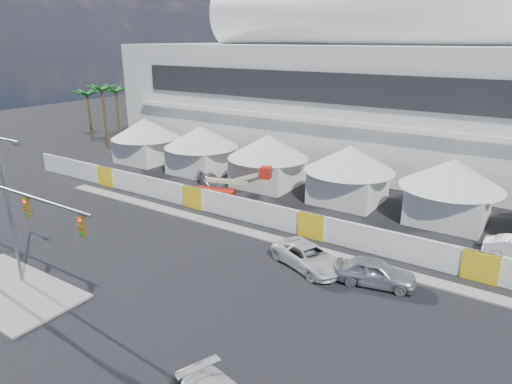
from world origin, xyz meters
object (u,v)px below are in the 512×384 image
Objects in this scene: pickup_curb at (309,257)px; boom_lift at (220,192)px; lot_car_c at (211,181)px; sedan_silver at (375,272)px; streetlight_median at (10,201)px.

boom_lift is at bearing 84.09° from pickup_curb.
lot_car_c is at bearing 80.89° from pickup_curb.
sedan_silver reaches higher than lot_car_c.
sedan_silver is at bearing -37.48° from boom_lift.
boom_lift is (-12.86, 6.88, 0.23)m from pickup_curb.
pickup_curb is 19.01m from streetlight_median.
sedan_silver is 0.65× the size of boom_lift.
sedan_silver is 23.30m from lot_car_c.
boom_lift reaches higher than lot_car_c.
streetlight_median reaches higher than lot_car_c.
boom_lift is at bearing 56.69° from sedan_silver.
streetlight_median is (-18.56, -12.18, 4.72)m from sedan_silver.
boom_lift is at bearing -101.27° from lot_car_c.
boom_lift is (1.18, 18.77, -4.55)m from streetlight_median.
streetlight_median reaches higher than pickup_curb.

